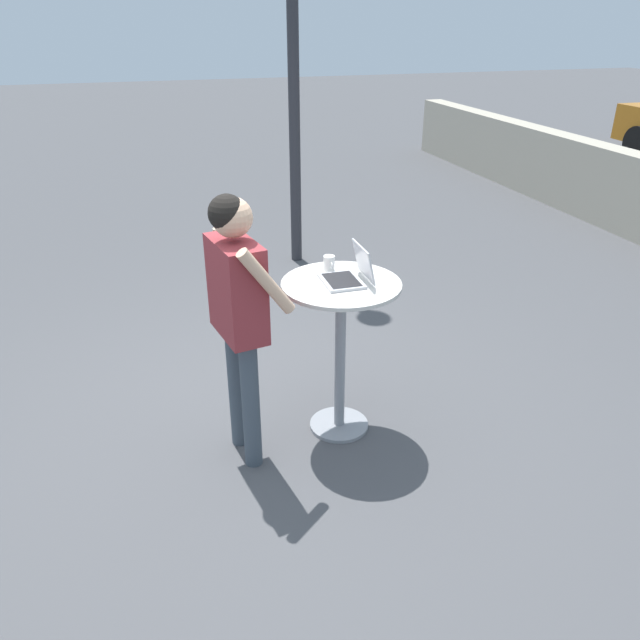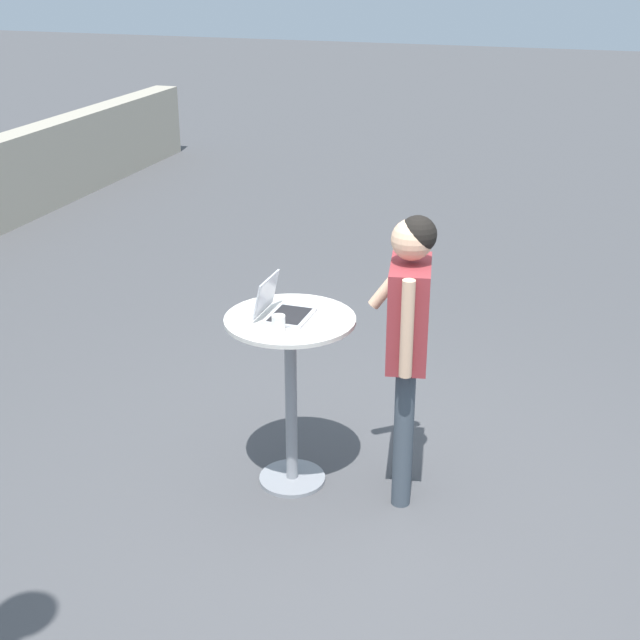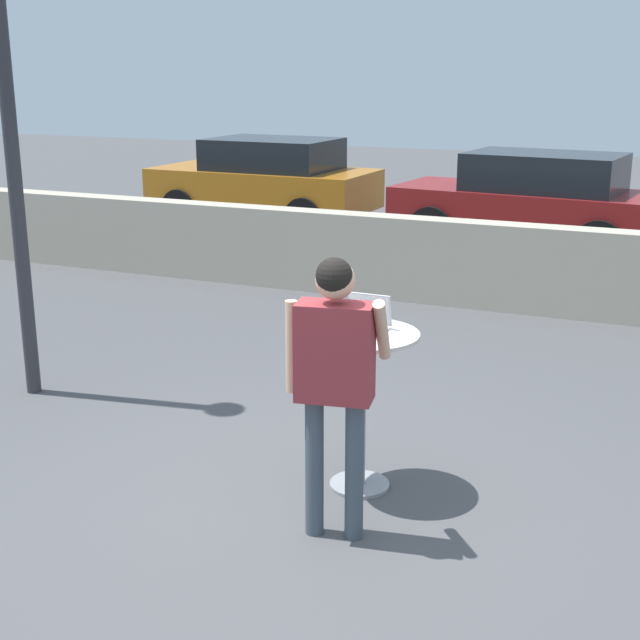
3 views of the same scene
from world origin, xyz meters
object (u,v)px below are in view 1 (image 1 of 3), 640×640
coffee_mug (329,263)px  standing_person (237,298)px  laptop (349,274)px  cafe_table (341,328)px

coffee_mug → standing_person: bearing=-65.4°
laptop → coffee_mug: size_ratio=2.68×
coffee_mug → standing_person: size_ratio=0.06×
standing_person → coffee_mug: bearing=114.6°
standing_person → cafe_table: bearing=97.5°
laptop → coffee_mug: (-0.21, -0.06, 0.00)m
cafe_table → laptop: 0.36m
standing_person → laptop: bearing=96.9°
cafe_table → coffee_mug: bearing=-177.0°
laptop → standing_person: standing_person is taller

